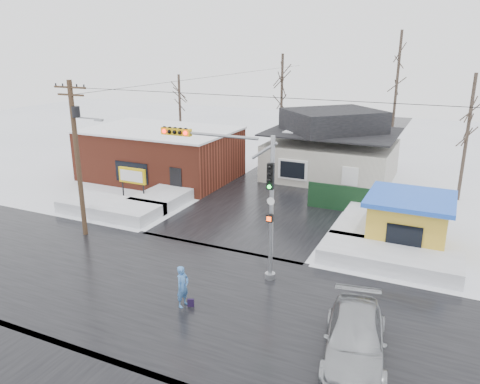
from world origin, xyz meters
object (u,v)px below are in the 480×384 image
at_px(traffic_signal, 240,185).
at_px(utility_pole, 78,151).
at_px(car, 355,339).
at_px(kiosk, 409,221).
at_px(marquee_sign, 132,177).
at_px(pedestrian, 183,287).

relative_size(traffic_signal, utility_pole, 0.78).
bearing_deg(car, kiosk, 77.24).
bearing_deg(traffic_signal, utility_pole, 177.05).
relative_size(traffic_signal, marquee_sign, 2.75).
bearing_deg(car, marquee_sign, 139.13).
xyz_separation_m(utility_pole, pedestrian, (9.42, -4.38, -4.18)).
relative_size(pedestrian, car, 0.35).
height_order(traffic_signal, car, traffic_signal).
bearing_deg(kiosk, car, -92.91).
bearing_deg(traffic_signal, pedestrian, -103.71).
distance_m(kiosk, car, 11.32).
height_order(traffic_signal, pedestrian, traffic_signal).
relative_size(traffic_signal, car, 1.32).
height_order(traffic_signal, kiosk, traffic_signal).
distance_m(marquee_sign, car, 20.95).
xyz_separation_m(utility_pole, kiosk, (17.43, 6.49, -3.65)).
relative_size(marquee_sign, pedestrian, 1.37).
bearing_deg(marquee_sign, utility_pole, -79.87).
distance_m(utility_pole, pedestrian, 11.20).
xyz_separation_m(traffic_signal, pedestrian, (-0.94, -3.84, -3.61)).
bearing_deg(kiosk, marquee_sign, -178.45).
distance_m(marquee_sign, pedestrian, 14.79).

